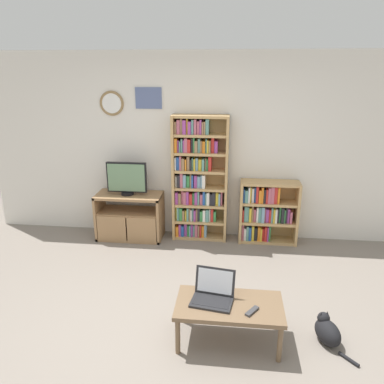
{
  "coord_description": "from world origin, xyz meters",
  "views": [
    {
      "loc": [
        0.55,
        -2.94,
        2.36
      ],
      "look_at": [
        0.08,
        1.22,
        0.98
      ],
      "focal_mm": 35.0,
      "sensor_mm": 36.0,
      "label": 1
    }
  ],
  "objects": [
    {
      "name": "bookshelf_tall",
      "position": [
        0.06,
        2.08,
        0.88
      ],
      "size": [
        0.77,
        0.27,
        1.78
      ],
      "color": "tan",
      "rests_on": "ground_plane"
    },
    {
      "name": "remote_near_laptop",
      "position": [
        0.76,
        -0.19,
        0.4
      ],
      "size": [
        0.13,
        0.16,
        0.02
      ],
      "rotation": [
        0.0,
        0.0,
        2.53
      ],
      "color": "#38383A",
      "rests_on": "coffee_table"
    },
    {
      "name": "bookshelf_short",
      "position": [
        1.03,
        2.06,
        0.45
      ],
      "size": [
        0.81,
        0.3,
        0.89
      ],
      "color": "tan",
      "rests_on": "ground_plane"
    },
    {
      "name": "tv_stand",
      "position": [
        -0.91,
        1.95,
        0.33
      ],
      "size": [
        0.94,
        0.45,
        0.66
      ],
      "color": "#9E754C",
      "rests_on": "ground_plane"
    },
    {
      "name": "television",
      "position": [
        -0.92,
        1.95,
        0.9
      ],
      "size": [
        0.56,
        0.18,
        0.47
      ],
      "color": "black",
      "rests_on": "tv_stand"
    },
    {
      "name": "cat",
      "position": [
        1.45,
        -0.01,
        0.11
      ],
      "size": [
        0.35,
        0.47,
        0.26
      ],
      "rotation": [
        0.0,
        0.0,
        0.34
      ],
      "color": "black",
      "rests_on": "ground_plane"
    },
    {
      "name": "wall_back",
      "position": [
        -0.01,
        2.24,
        1.31
      ],
      "size": [
        6.06,
        0.09,
        2.6
      ],
      "color": "silver",
      "rests_on": "ground_plane"
    },
    {
      "name": "coffee_table",
      "position": [
        0.56,
        -0.09,
        0.34
      ],
      "size": [
        0.95,
        0.51,
        0.39
      ],
      "color": "brown",
      "rests_on": "ground_plane"
    },
    {
      "name": "ground_plane",
      "position": [
        0.0,
        0.0,
        0.0
      ],
      "size": [
        18.0,
        18.0,
        0.0
      ],
      "primitive_type": "plane",
      "color": "gray"
    },
    {
      "name": "laptop",
      "position": [
        0.41,
        -0.04,
        0.45
      ],
      "size": [
        0.4,
        0.34,
        0.27
      ],
      "rotation": [
        0.0,
        0.0,
        -0.16
      ],
      "color": "#232326",
      "rests_on": "coffee_table"
    }
  ]
}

